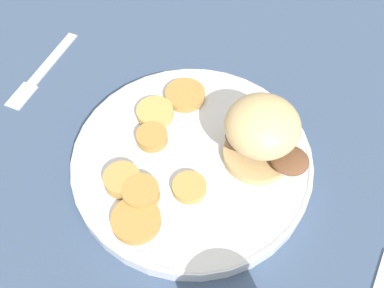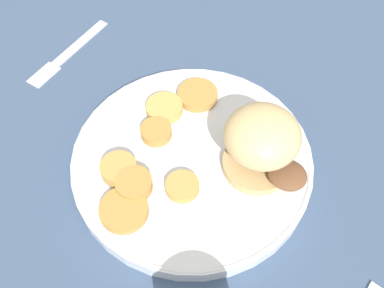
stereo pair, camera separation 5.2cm
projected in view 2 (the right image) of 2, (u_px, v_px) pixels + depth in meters
name	position (u px, v px, depth m)	size (l,w,h in m)	color
ground_plane	(192.00, 166.00, 0.56)	(4.00, 4.00, 0.00)	#3D5170
dinner_plate	(192.00, 160.00, 0.55)	(0.29, 0.29, 0.02)	white
sandwich	(260.00, 143.00, 0.50)	(0.10, 0.10, 0.09)	tan
potato_round_0	(164.00, 108.00, 0.58)	(0.05, 0.05, 0.01)	tan
potato_round_1	(182.00, 186.00, 0.51)	(0.04, 0.04, 0.01)	tan
potato_round_2	(124.00, 210.00, 0.49)	(0.05, 0.05, 0.01)	#BC8942
potato_round_3	(156.00, 132.00, 0.55)	(0.04, 0.04, 0.01)	#BC8942
potato_round_4	(119.00, 169.00, 0.52)	(0.04, 0.04, 0.02)	tan
potato_round_5	(134.00, 184.00, 0.51)	(0.04, 0.04, 0.02)	#BC8942
potato_round_6	(198.00, 95.00, 0.59)	(0.05, 0.05, 0.01)	#BC8942
fork	(69.00, 53.00, 0.67)	(0.14, 0.11, 0.00)	silver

